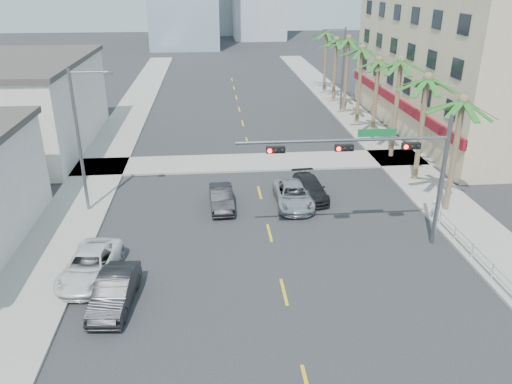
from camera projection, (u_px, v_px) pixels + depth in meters
ground at (298, 349)px, 20.10m from camera, size 260.00×260.00×0.00m
sidewalk_right at (406, 166)px, 39.36m from camera, size 4.00×120.00×0.15m
sidewalk_left at (95, 176)px, 37.37m from camera, size 4.00×120.00×0.15m
sidewalk_cross at (252, 162)px, 40.19m from camera, size 80.00×4.00×0.15m
building_right at (480, 51)px, 46.40m from camera, size 15.25×28.00×15.00m
building_left_far at (20, 107)px, 42.67m from camera, size 11.00×18.00×7.20m
traffic_signal_mast at (386, 160)px, 25.85m from camera, size 11.12×0.54×7.20m
palm_tree_0 at (463, 102)px, 29.24m from camera, size 4.80×4.80×7.80m
palm_tree_1 at (428, 79)px, 33.85m from camera, size 4.80×4.80×8.16m
palm_tree_2 at (401, 62)px, 38.47m from camera, size 4.80×4.80×8.52m
palm_tree_3 at (379, 61)px, 43.50m from camera, size 4.80×4.80×7.80m
palm_tree_4 at (362, 49)px, 48.12m from camera, size 4.80×4.80×8.16m
palm_tree_5 at (349, 39)px, 52.74m from camera, size 4.80×4.80×8.52m
palm_tree_6 at (337, 40)px, 57.77m from camera, size 4.80×4.80×7.80m
palm_tree_7 at (327, 33)px, 62.39m from camera, size 4.80×4.80×8.16m
streetlight_left at (81, 135)px, 29.99m from camera, size 2.55×0.25×9.00m
streetlight_right at (341, 65)px, 53.77m from camera, size 2.55×0.25×9.00m
guardrail at (473, 249)px, 26.18m from camera, size 0.08×8.08×1.00m
car_parked_mid at (115, 291)px, 22.55m from camera, size 1.90×4.52×1.45m
car_parked_far at (90, 265)px, 24.65m from camera, size 2.82×5.19×1.38m
car_lane_left at (221, 198)px, 32.23m from camera, size 1.60×4.17×1.36m
car_lane_center at (293, 195)px, 32.59m from camera, size 2.39×5.02×1.38m
car_lane_right at (310, 188)px, 33.75m from camera, size 2.17×4.69×1.33m
pedestrian at (436, 206)px, 30.35m from camera, size 0.60×0.40×1.64m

